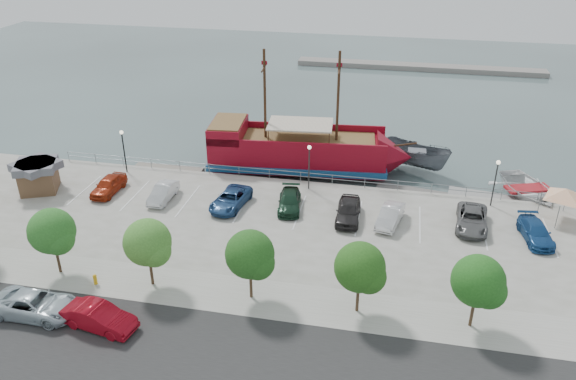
# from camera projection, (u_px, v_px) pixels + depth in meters

# --- Properties ---
(ground) EXTENTS (160.00, 160.00, 0.00)m
(ground) POSITION_uv_depth(u_px,v_px,m) (295.00, 234.00, 46.27)
(ground) COLOR #3B4949
(street) EXTENTS (100.00, 8.00, 0.04)m
(street) POSITION_uv_depth(u_px,v_px,m) (241.00, 364.00, 31.86)
(street) COLOR #262626
(street) RESTS_ON land_slab
(sidewalk) EXTENTS (100.00, 4.00, 0.05)m
(sidewalk) POSITION_uv_depth(u_px,v_px,m) (266.00, 299.00, 37.09)
(sidewalk) COLOR gray
(sidewalk) RESTS_ON land_slab
(seawall_railing) EXTENTS (50.00, 0.06, 1.00)m
(seawall_railing) POSITION_uv_depth(u_px,v_px,m) (311.00, 177.00, 52.38)
(seawall_railing) COLOR gray
(seawall_railing) RESTS_ON land_slab
(far_shore) EXTENTS (40.00, 3.00, 0.80)m
(far_shore) POSITION_uv_depth(u_px,v_px,m) (419.00, 67.00, 92.25)
(far_shore) COLOR gray
(far_shore) RESTS_ON ground
(pirate_ship) EXTENTS (20.64, 7.37, 12.88)m
(pirate_ship) POSITION_uv_depth(u_px,v_px,m) (313.00, 152.00, 56.10)
(pirate_ship) COLOR maroon
(pirate_ship) RESTS_ON ground
(patrol_boat) EXTENTS (7.72, 5.89, 2.82)m
(patrol_boat) POSITION_uv_depth(u_px,v_px,m) (416.00, 158.00, 56.66)
(patrol_boat) COLOR #53585F
(patrol_boat) RESTS_ON ground
(speedboat) EXTENTS (7.49, 8.75, 1.53)m
(speedboat) POSITION_uv_depth(u_px,v_px,m) (527.00, 192.00, 51.43)
(speedboat) COLOR silver
(speedboat) RESTS_ON ground
(dock_west) EXTENTS (7.17, 2.10, 0.41)m
(dock_west) POSITION_uv_depth(u_px,v_px,m) (168.00, 170.00, 56.92)
(dock_west) COLOR gray
(dock_west) RESTS_ON ground
(dock_mid) EXTENTS (6.71, 2.90, 0.37)m
(dock_mid) POSITION_uv_depth(u_px,v_px,m) (411.00, 193.00, 52.54)
(dock_mid) COLOR slate
(dock_mid) RESTS_ON ground
(dock_east) EXTENTS (8.07, 3.35, 0.45)m
(dock_east) POSITION_uv_depth(u_px,v_px,m) (492.00, 200.00, 51.20)
(dock_east) COLOR gray
(dock_east) RESTS_ON ground
(shed) EXTENTS (4.44, 4.44, 2.78)m
(shed) POSITION_uv_depth(u_px,v_px,m) (38.00, 175.00, 50.56)
(shed) COLOR brown
(shed) RESTS_ON land_slab
(canopy_tent) EXTENTS (5.15, 5.15, 3.28)m
(canopy_tent) POSITION_uv_depth(u_px,v_px,m) (567.00, 189.00, 45.17)
(canopy_tent) COLOR slate
(canopy_tent) RESTS_ON land_slab
(street_van) EXTENTS (5.58, 2.61, 1.55)m
(street_van) POSITION_uv_depth(u_px,v_px,m) (35.00, 305.00, 35.36)
(street_van) COLOR #ADBEC6
(street_van) RESTS_ON street
(street_sedan) EXTENTS (4.98, 2.45, 1.57)m
(street_sedan) POSITION_uv_depth(u_px,v_px,m) (99.00, 317.00, 34.25)
(street_sedan) COLOR maroon
(street_sedan) RESTS_ON street
(fire_hydrant) EXTENTS (0.28, 0.28, 0.80)m
(fire_hydrant) POSITION_uv_depth(u_px,v_px,m) (95.00, 279.00, 38.34)
(fire_hydrant) COLOR yellow
(fire_hydrant) RESTS_ON sidewalk
(lamp_post_left) EXTENTS (0.36, 0.36, 4.28)m
(lamp_post_left) POSITION_uv_depth(u_px,v_px,m) (123.00, 144.00, 53.41)
(lamp_post_left) COLOR black
(lamp_post_left) RESTS_ON land_slab
(lamp_post_mid) EXTENTS (0.36, 0.36, 4.28)m
(lamp_post_mid) POSITION_uv_depth(u_px,v_px,m) (309.00, 159.00, 50.15)
(lamp_post_mid) COLOR black
(lamp_post_mid) RESTS_ON land_slab
(lamp_post_right) EXTENTS (0.36, 0.36, 4.28)m
(lamp_post_right) POSITION_uv_depth(u_px,v_px,m) (496.00, 175.00, 47.26)
(lamp_post_right) COLOR black
(lamp_post_right) RESTS_ON land_slab
(tree_b) EXTENTS (3.30, 3.20, 5.00)m
(tree_b) POSITION_uv_depth(u_px,v_px,m) (53.00, 233.00, 38.22)
(tree_b) COLOR #473321
(tree_b) RESTS_ON sidewalk
(tree_c) EXTENTS (3.30, 3.20, 5.00)m
(tree_c) POSITION_uv_depth(u_px,v_px,m) (149.00, 244.00, 36.96)
(tree_c) COLOR #473321
(tree_c) RESTS_ON sidewalk
(tree_d) EXTENTS (3.30, 3.20, 5.00)m
(tree_d) POSITION_uv_depth(u_px,v_px,m) (252.00, 256.00, 35.69)
(tree_d) COLOR #473321
(tree_d) RESTS_ON sidewalk
(tree_e) EXTENTS (3.30, 3.20, 5.00)m
(tree_e) POSITION_uv_depth(u_px,v_px,m) (362.00, 269.00, 34.42)
(tree_e) COLOR #473321
(tree_e) RESTS_ON sidewalk
(tree_f) EXTENTS (3.30, 3.20, 5.00)m
(tree_f) POSITION_uv_depth(u_px,v_px,m) (481.00, 283.00, 33.16)
(tree_f) COLOR #473321
(tree_f) RESTS_ON sidewalk
(parked_car_a) EXTENTS (1.93, 4.48, 1.51)m
(parked_car_a) POSITION_uv_depth(u_px,v_px,m) (109.00, 185.00, 50.45)
(parked_car_a) COLOR #A12C11
(parked_car_a) RESTS_ON land_slab
(parked_car_b) EXTENTS (1.49, 4.20, 1.38)m
(parked_car_b) POSITION_uv_depth(u_px,v_px,m) (163.00, 193.00, 49.27)
(parked_car_b) COLOR silver
(parked_car_b) RESTS_ON land_slab
(parked_car_c) EXTENTS (3.01, 5.33, 1.41)m
(parked_car_c) POSITION_uv_depth(u_px,v_px,m) (231.00, 199.00, 48.13)
(parked_car_c) COLOR navy
(parked_car_c) RESTS_ON land_slab
(parked_car_d) EXTENTS (2.52, 4.84, 1.34)m
(parked_car_d) POSITION_uv_depth(u_px,v_px,m) (290.00, 201.00, 47.88)
(parked_car_d) COLOR #153221
(parked_car_d) RESTS_ON land_slab
(parked_car_e) EXTENTS (2.07, 4.85, 1.63)m
(parked_car_e) POSITION_uv_depth(u_px,v_px,m) (348.00, 211.00, 46.12)
(parked_car_e) COLOR black
(parked_car_e) RESTS_ON land_slab
(parked_car_f) EXTENTS (2.38, 4.57, 1.43)m
(parked_car_f) POSITION_uv_depth(u_px,v_px,m) (390.00, 216.00, 45.54)
(parked_car_f) COLOR silver
(parked_car_f) RESTS_ON land_slab
(parked_car_g) EXTENTS (2.85, 5.40, 1.45)m
(parked_car_g) POSITION_uv_depth(u_px,v_px,m) (472.00, 219.00, 45.04)
(parked_car_g) COLOR slate
(parked_car_g) RESTS_ON land_slab
(parked_car_h) EXTENTS (2.57, 4.90, 1.35)m
(parked_car_h) POSITION_uv_depth(u_px,v_px,m) (536.00, 232.00, 43.38)
(parked_car_h) COLOR navy
(parked_car_h) RESTS_ON land_slab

